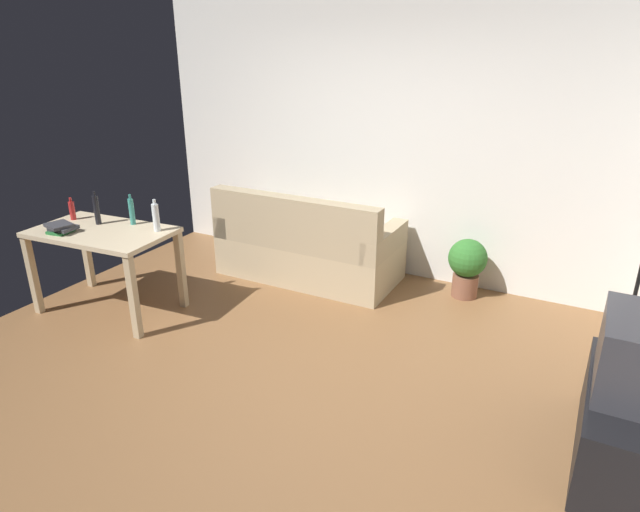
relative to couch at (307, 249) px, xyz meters
name	(u,v)px	position (x,y,z in m)	size (l,w,h in m)	color
ground_plane	(277,370)	(0.63, -1.59, -0.32)	(5.20, 4.40, 0.02)	brown
wall_rear	(392,142)	(0.63, 0.61, 1.04)	(5.20, 0.10, 2.70)	silver
couch	(307,249)	(0.00, 0.00, 0.00)	(1.79, 0.84, 0.92)	tan
tv_stand	(623,425)	(2.88, -1.46, -0.07)	(0.44, 1.10, 0.48)	black
desk	(103,242)	(-1.22, -1.45, 0.34)	(1.25, 0.79, 0.76)	#C6B28E
potted_plant	(467,264)	(1.55, 0.31, 0.02)	(0.36, 0.36, 0.57)	brown
bottle_red	(72,210)	(-1.67, -1.36, 0.54)	(0.05, 0.05, 0.21)	#AD2323
bottle_dark	(97,209)	(-1.36, -1.35, 0.59)	(0.05, 0.05, 0.30)	black
bottle_tall	(132,211)	(-1.09, -1.21, 0.57)	(0.05, 0.05, 0.27)	teal
bottle_clear	(156,217)	(-0.77, -1.25, 0.58)	(0.06, 0.06, 0.28)	silver
book_stack	(61,228)	(-1.46, -1.66, 0.50)	(0.25, 0.23, 0.08)	#236B33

